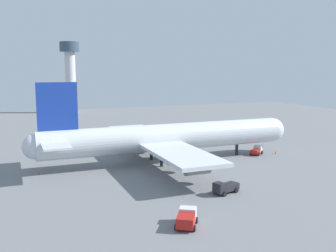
# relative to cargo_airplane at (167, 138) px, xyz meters

# --- Properties ---
(ground_plane) EXTENTS (242.91, 242.91, 0.00)m
(ground_plane) POSITION_rel_cargo_airplane_xyz_m (0.29, 0.00, -5.49)
(ground_plane) COLOR slate
(cargo_airplane) EXTENTS (60.73, 48.13, 17.88)m
(cargo_airplane) POSITION_rel_cargo_airplane_xyz_m (0.00, 0.00, 0.00)
(cargo_airplane) COLOR silver
(cargo_airplane) RESTS_ON ground_plane
(pushback_tractor) EXTENTS (4.04, 3.65, 2.00)m
(pushback_tractor) POSITION_rel_cargo_airplane_xyz_m (22.87, -1.25, -4.48)
(pushback_tractor) COLOR silver
(pushback_tractor) RESTS_ON ground_plane
(baggage_tug) EXTENTS (5.08, 3.35, 2.06)m
(baggage_tug) POSITION_rel_cargo_airplane_xyz_m (0.80, -23.77, -4.47)
(baggage_tug) COLOR #232328
(baggage_tug) RESTS_ON ground_plane
(cargo_loader) EXTENTS (4.24, 4.93, 2.06)m
(cargo_loader) POSITION_rel_cargo_airplane_xyz_m (-10.79, -33.55, -4.38)
(cargo_loader) COLOR silver
(cargo_loader) RESTS_ON ground_plane
(safety_cone_nose) EXTENTS (0.53, 0.53, 0.75)m
(safety_cone_nose) POSITION_rel_cargo_airplane_xyz_m (27.62, -2.35, -5.12)
(safety_cone_nose) COLOR orange
(safety_cone_nose) RESTS_ON ground_plane
(safety_cone_tail) EXTENTS (0.44, 0.44, 0.63)m
(safety_cone_tail) POSITION_rel_cargo_airplane_xyz_m (-27.03, 0.64, -5.18)
(safety_cone_tail) COLOR orange
(safety_cone_tail) RESTS_ON ground_plane
(control_tower) EXTENTS (8.99, 8.99, 32.78)m
(control_tower) POSITION_rel_cargo_airplane_xyz_m (-4.84, 107.92, 14.65)
(control_tower) COLOR silver
(control_tower) RESTS_ON ground_plane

